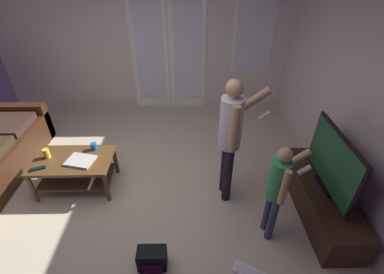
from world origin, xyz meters
name	(u,v)px	position (x,y,z in m)	size (l,w,h in m)	color
ground_plane	(131,201)	(0.00, 0.00, -0.01)	(5.28, 5.19, 0.02)	#BEB194
wall_back_with_doors	(150,34)	(0.09, 2.56, 1.40)	(5.28, 0.09, 2.88)	beige
wall_right_plain	(380,97)	(2.61, 0.00, 1.43)	(0.06, 5.19, 2.85)	beige
coffee_table	(75,167)	(-0.72, 0.28, 0.33)	(0.97, 0.59, 0.46)	#50351A
tv_stand	(319,199)	(2.27, -0.19, 0.19)	(0.45, 1.47, 0.39)	#331D12
flat_screen_tv	(333,163)	(2.27, -0.19, 0.75)	(0.08, 0.99, 0.71)	black
person_adult	(231,133)	(1.21, 0.11, 0.94)	(0.61, 0.45, 1.57)	black
person_child	(278,187)	(1.60, -0.49, 0.71)	(0.47, 0.35, 1.18)	#353C54
backpack	(152,259)	(0.37, -0.86, 0.12)	(0.28, 0.20, 0.24)	black
laptop_closed	(80,161)	(-0.60, 0.23, 0.47)	(0.32, 0.25, 0.03)	#B0B7AF
cup_near_edge	(94,146)	(-0.49, 0.48, 0.51)	(0.08, 0.08, 0.10)	#1C519D
cup_by_laptop	(47,153)	(-1.03, 0.32, 0.52)	(0.08, 0.08, 0.13)	gold
tv_remote_black	(38,169)	(-1.06, 0.10, 0.47)	(0.17, 0.05, 0.02)	black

